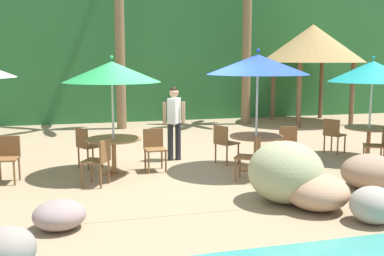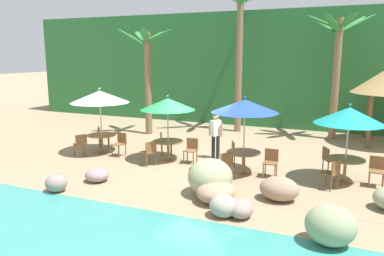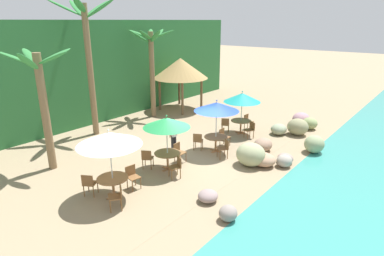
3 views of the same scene
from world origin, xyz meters
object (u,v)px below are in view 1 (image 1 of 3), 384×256
chair_green_seaward (154,146)px  chair_blue_left (252,155)px  umbrella_green (112,72)px  chair_blue_inland (224,141)px  umbrella_teal (373,71)px  chair_white_seaward (7,155)px  dining_table_green (114,144)px  palm_tree_third (247,17)px  waiter_in_white (174,118)px  chair_teal_left (379,144)px  dining_table_blue (256,142)px  dining_table_teal (369,133)px  chair_blue_seaward (290,144)px  chair_teal_inland (333,133)px  palapa_hut (313,44)px  chair_green_left (100,159)px  chair_green_inland (86,145)px  umbrella_blue (258,65)px

chair_green_seaward → chair_blue_left: (1.64, -1.32, 0.00)m
umbrella_green → chair_blue_inland: umbrella_green is taller
umbrella_teal → chair_blue_left: bearing=-161.3°
chair_white_seaward → dining_table_green: (1.99, 0.06, 0.10)m
palm_tree_third → waiter_in_white: 6.97m
palm_tree_third → chair_teal_left: bearing=-87.3°
dining_table_blue → dining_table_teal: 3.02m
chair_green_seaward → umbrella_teal: bearing=-1.9°
chair_blue_seaward → umbrella_teal: umbrella_teal is taller
chair_teal_left → dining_table_green: bearing=171.4°
chair_blue_seaward → dining_table_teal: (2.15, 0.28, 0.10)m
chair_teal_inland → palapa_hut: size_ratio=0.23×
chair_green_seaward → dining_table_blue: 2.12m
chair_white_seaward → dining_table_green: 2.00m
chair_blue_seaward → chair_teal_left: same height
chair_green_left → chair_blue_inland: size_ratio=1.00×
chair_green_seaward → palapa_hut: size_ratio=0.23×
palapa_hut → chair_blue_inland: bearing=-133.3°
chair_green_seaward → umbrella_green: bearing=-172.0°
waiter_in_white → umbrella_green: bearing=-146.7°
chair_blue_left → chair_teal_inland: size_ratio=1.00×
umbrella_green → chair_white_seaward: bearing=-178.2°
chair_green_seaward → chair_teal_left: 4.81m
dining_table_teal → dining_table_green: bearing=179.5°
dining_table_blue → chair_teal_inland: (2.50, 1.09, -0.10)m
dining_table_blue → chair_white_seaward: bearing=175.5°
umbrella_green → palm_tree_third: (5.23, 6.12, 1.71)m
chair_blue_left → chair_blue_inland: bearing=91.8°
chair_white_seaward → umbrella_teal: (7.88, 0.02, 1.52)m
dining_table_blue → chair_teal_left: bearing=-8.4°
chair_green_inland → chair_blue_left: size_ratio=1.00×
chair_green_inland → waiter_in_white: waiter_in_white is taller
chair_blue_seaward → dining_table_green: bearing=175.0°
chair_blue_inland → chair_teal_left: size_ratio=1.00×
dining_table_green → dining_table_teal: bearing=-0.5°
umbrella_blue → waiter_in_white: size_ratio=1.48×
chair_teal_left → chair_teal_inland: bearing=96.5°
chair_blue_inland → chair_green_inland: bearing=172.3°
dining_table_blue → dining_table_teal: (3.00, 0.40, 0.00)m
dining_table_teal → chair_green_seaward: bearing=178.1°
chair_green_inland → chair_blue_seaward: bearing=-13.4°
umbrella_teal → palm_tree_third: size_ratio=0.43×
dining_table_teal → chair_white_seaward: bearing=-179.9°
dining_table_green → umbrella_blue: umbrella_blue is taller
chair_blue_inland → palm_tree_third: 7.24m
umbrella_teal → chair_green_inland: bearing=173.5°
dining_table_green → chair_blue_seaward: chair_blue_seaward is taller
umbrella_blue → dining_table_teal: size_ratio=2.29×
umbrella_green → chair_teal_inland: 5.64m
chair_blue_left → chair_teal_left: bearing=6.7°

